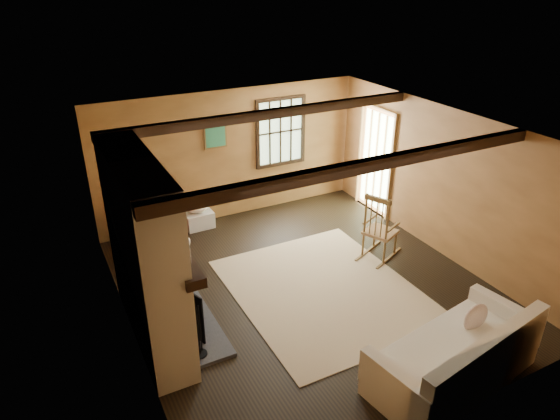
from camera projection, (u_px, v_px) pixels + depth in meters
ground at (305, 287)px, 7.43m from camera, size 5.50×5.50×0.00m
room_envelope at (312, 177)px, 7.01m from camera, size 5.02×5.52×2.44m
fireplace at (147, 260)px, 6.02m from camera, size 1.02×2.30×2.40m
rug at (324, 290)px, 7.35m from camera, size 2.50×3.00×0.01m
rocking_chair at (379, 231)px, 8.01m from camera, size 0.92×0.72×1.13m
sofa at (458, 360)px, 5.62m from camera, size 2.20×1.24×0.84m
firewood_pile at (137, 240)px, 8.50m from camera, size 0.59×0.11×0.21m
laundry_basket at (199, 219)px, 9.08m from camera, size 0.51×0.39×0.30m
basket_pillow at (198, 207)px, 8.97m from camera, size 0.46×0.41×0.20m
armchair at (152, 226)px, 8.27m from camera, size 1.17×1.15×0.82m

